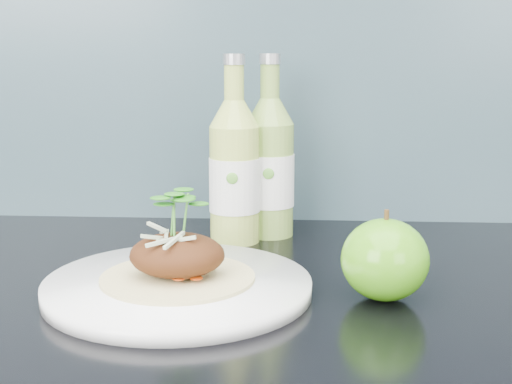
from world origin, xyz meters
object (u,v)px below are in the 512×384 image
at_px(green_apple, 385,260).
at_px(cider_bottle_right, 270,168).
at_px(dinner_plate, 178,286).
at_px(cider_bottle_left, 235,172).

xyz_separation_m(green_apple, cider_bottle_right, (-0.13, 0.26, 0.05)).
relative_size(dinner_plate, green_apple, 2.73).
bearing_deg(cider_bottle_right, dinner_plate, -133.88).
xyz_separation_m(dinner_plate, cider_bottle_left, (0.04, 0.21, 0.09)).
bearing_deg(dinner_plate, green_apple, -0.99).
bearing_deg(dinner_plate, cider_bottle_right, 70.98).
xyz_separation_m(dinner_plate, cider_bottle_right, (0.09, 0.25, 0.09)).
relative_size(cider_bottle_left, cider_bottle_right, 1.00).
distance_m(dinner_plate, cider_bottle_left, 0.24).
bearing_deg(green_apple, cider_bottle_right, 117.16).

